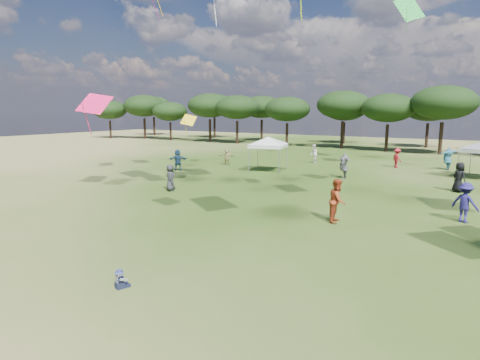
# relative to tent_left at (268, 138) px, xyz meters

# --- Properties ---
(ground) EXTENTS (140.00, 140.00, 0.00)m
(ground) POSITION_rel_tent_left_xyz_m (7.09, -22.99, -2.66)
(ground) COLOR #355018
(ground) RESTS_ON ground
(tree_line) EXTENTS (108.78, 17.63, 7.77)m
(tree_line) POSITION_rel_tent_left_xyz_m (9.48, 24.42, 2.76)
(tree_line) COLOR black
(tree_line) RESTS_ON ground
(tent_left) EXTENTS (5.25, 5.25, 3.09)m
(tent_left) POSITION_rel_tent_left_xyz_m (0.00, 0.00, 0.00)
(tent_left) COLOR gray
(tent_left) RESTS_ON ground
(toddler) EXTENTS (0.40, 0.43, 0.53)m
(toddler) POSITION_rel_tent_left_xyz_m (6.60, -21.18, -2.42)
(toddler) COLOR black
(toddler) RESTS_ON ground
(festival_crowd) EXTENTS (29.78, 21.82, 1.93)m
(festival_crowd) POSITION_rel_tent_left_xyz_m (7.72, -0.09, -1.78)
(festival_crowd) COLOR #92834F
(festival_crowd) RESTS_ON ground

